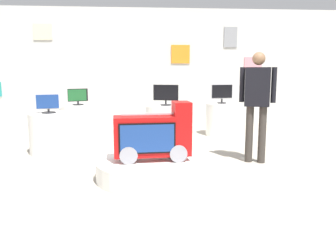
{
  "coord_description": "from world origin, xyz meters",
  "views": [
    {
      "loc": [
        -0.04,
        -4.46,
        1.48
      ],
      "look_at": [
        0.35,
        0.34,
        0.68
      ],
      "focal_mm": 36.71,
      "sensor_mm": 36.0,
      "label": 1
    }
  ],
  "objects": [
    {
      "name": "novelty_firetruck_tv",
      "position": [
        0.13,
        0.08,
        0.58
      ],
      "size": [
        1.05,
        0.45,
        0.79
      ],
      "color": "gray",
      "rests_on": "main_display_pedestal"
    },
    {
      "name": "tv_on_far_right",
      "position": [
        1.79,
        3.11,
        0.97
      ],
      "size": [
        0.52,
        0.2,
        0.43
      ],
      "color": "black",
      "rests_on": "display_pedestal_far_right"
    },
    {
      "name": "ground_plane",
      "position": [
        0.0,
        0.0,
        0.0
      ],
      "size": [
        30.0,
        30.0,
        0.0
      ],
      "primitive_type": "plane",
      "color": "#A8A091"
    },
    {
      "name": "shopper_browsing_near_truck",
      "position": [
        1.79,
        0.79,
        1.03
      ],
      "size": [
        0.53,
        0.33,
        1.74
      ],
      "color": "#38332D",
      "rests_on": "ground"
    },
    {
      "name": "tv_on_center_rear",
      "position": [
        -1.65,
        1.65,
        0.89
      ],
      "size": [
        0.41,
        0.23,
        0.34
      ],
      "color": "black",
      "rests_on": "display_pedestal_center_rear"
    },
    {
      "name": "display_pedestal_far_right",
      "position": [
        1.79,
        3.12,
        0.36
      ],
      "size": [
        0.7,
        0.7,
        0.72
      ],
      "primitive_type": "cylinder",
      "color": "white",
      "rests_on": "ground"
    },
    {
      "name": "tv_on_right_rear",
      "position": [
        0.5,
        2.79,
        0.96
      ],
      "size": [
        0.52,
        0.23,
        0.44
      ],
      "color": "black",
      "rests_on": "display_pedestal_right_rear"
    },
    {
      "name": "display_pedestal_right_rear",
      "position": [
        0.5,
        2.79,
        0.36
      ],
      "size": [
        0.87,
        0.87,
        0.72
      ],
      "primitive_type": "cylinder",
      "color": "white",
      "rests_on": "ground"
    },
    {
      "name": "display_pedestal_left_rear",
      "position": [
        -1.38,
        3.02,
        0.36
      ],
      "size": [
        0.83,
        0.83,
        0.72
      ],
      "primitive_type": "cylinder",
      "color": "white",
      "rests_on": "ground"
    },
    {
      "name": "back_wall_display",
      "position": [
        0.0,
        4.84,
        1.53
      ],
      "size": [
        11.98,
        0.13,
        3.06
      ],
      "color": "silver",
      "rests_on": "ground"
    },
    {
      "name": "main_display_pedestal",
      "position": [
        0.11,
        0.09,
        0.13
      ],
      "size": [
        1.53,
        1.53,
        0.26
      ],
      "primitive_type": "cylinder",
      "color": "white",
      "rests_on": "ground"
    },
    {
      "name": "tv_on_left_rear",
      "position": [
        -1.38,
        3.02,
        0.9
      ],
      "size": [
        0.41,
        0.23,
        0.35
      ],
      "color": "black",
      "rests_on": "display_pedestal_left_rear"
    },
    {
      "name": "display_pedestal_center_rear",
      "position": [
        -1.65,
        1.66,
        0.36
      ],
      "size": [
        0.71,
        0.71,
        0.72
      ],
      "primitive_type": "cylinder",
      "color": "white",
      "rests_on": "ground"
    }
  ]
}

